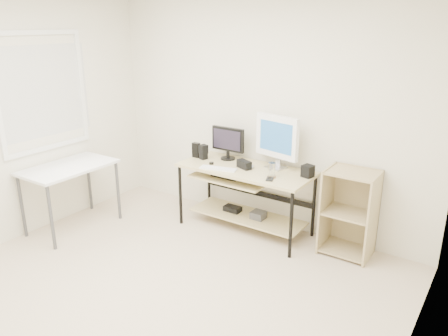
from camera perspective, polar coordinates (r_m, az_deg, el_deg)
room at (r=3.53m, az=-12.76°, el=2.23°), size 4.01×4.01×2.62m
desk at (r=4.91m, az=2.57°, el=-2.26°), size 1.50×0.65×0.75m
side_table at (r=5.20m, az=-19.59°, el=-0.58°), size 0.60×1.00×0.75m
shelf_unit at (r=4.63m, az=16.16°, el=-5.48°), size 0.50×0.40×0.90m
black_monitor at (r=5.06m, az=0.51°, el=3.52°), size 0.42×0.17×0.38m
white_imac at (r=4.75m, az=6.92°, el=3.88°), size 0.55×0.18×0.59m
keyboard at (r=4.77m, az=-0.76°, el=-0.08°), size 0.43×0.21×0.01m
mouse at (r=4.80m, az=3.53°, el=0.17°), size 0.08×0.12×0.04m
center_speaker at (r=4.79m, az=2.65°, el=0.47°), size 0.20×0.14×0.09m
speaker_left at (r=5.11m, az=-2.71°, el=2.14°), size 0.11×0.11×0.17m
speaker_right at (r=4.60m, az=10.88°, el=-0.40°), size 0.13×0.13×0.13m
audio_controller at (r=5.18m, az=-3.66°, el=2.35°), size 0.09×0.06×0.18m
volume_puck at (r=4.94m, az=-1.66°, el=0.63°), size 0.05×0.05×0.02m
smartphone at (r=4.49m, az=6.02°, el=-1.42°), size 0.11×0.15×0.01m
coaster at (r=4.55m, az=6.21°, el=-1.18°), size 0.13×0.13×0.01m
drinking_glass at (r=4.52m, az=6.24°, el=-0.23°), size 0.10×0.10×0.15m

